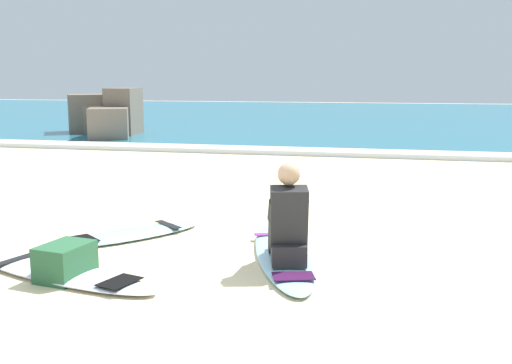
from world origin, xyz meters
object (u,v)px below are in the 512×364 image
(surfboard_main, at_px, (283,255))
(surfer_seated, at_px, (288,224))
(beach_bag, at_px, (65,262))
(surfboard_spare_far, at_px, (130,234))
(surfboard_spare_near, at_px, (62,273))

(surfboard_main, distance_m, surfer_seated, 0.51)
(surfer_seated, xyz_separation_m, beach_bag, (-1.89, -0.74, -0.28))
(surfer_seated, height_order, surfboard_spare_far, surfer_seated)
(surfboard_main, relative_size, surfboard_spare_near, 1.09)
(surfer_seated, distance_m, beach_bag, 2.05)
(surfboard_spare_far, relative_size, beach_bag, 3.51)
(surfboard_main, xyz_separation_m, surfboard_spare_near, (-1.85, -1.00, 0.00))
(surfboard_spare_far, bearing_deg, surfer_seated, -20.11)
(surfboard_spare_near, relative_size, surfboard_spare_far, 1.32)
(surfboard_main, relative_size, surfboard_spare_far, 1.45)
(surfboard_spare_near, xyz_separation_m, beach_bag, (0.07, -0.05, 0.12))
(surfboard_main, height_order, surfer_seated, surfer_seated)
(surfboard_main, xyz_separation_m, surfer_seated, (0.10, -0.31, 0.40))
(beach_bag, bearing_deg, surfer_seated, 21.50)
(surfer_seated, xyz_separation_m, surfboard_spare_near, (-1.96, -0.70, -0.40))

